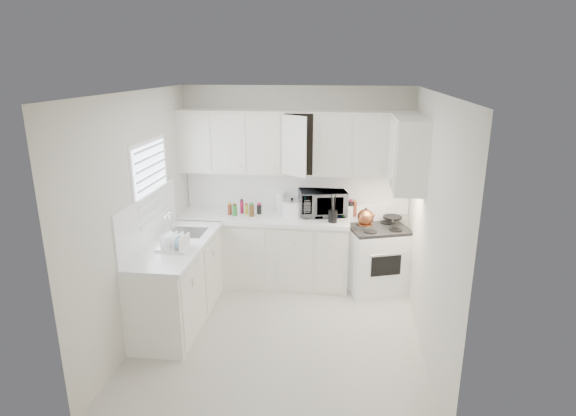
% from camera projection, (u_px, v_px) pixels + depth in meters
% --- Properties ---
extents(floor, '(3.20, 3.20, 0.00)m').
position_uv_depth(floor, '(280.00, 335.00, 5.26)').
color(floor, beige).
rests_on(floor, ground).
extents(ceiling, '(3.20, 3.20, 0.00)m').
position_uv_depth(ceiling, '(279.00, 92.00, 4.51)').
color(ceiling, white).
rests_on(ceiling, ground).
extents(wall_back, '(3.00, 0.00, 3.00)m').
position_uv_depth(wall_back, '(296.00, 185.00, 6.40)').
color(wall_back, silver).
rests_on(wall_back, ground).
extents(wall_front, '(3.00, 0.00, 3.00)m').
position_uv_depth(wall_front, '(249.00, 295.00, 3.36)').
color(wall_front, silver).
rests_on(wall_front, ground).
extents(wall_left, '(0.00, 3.20, 3.20)m').
position_uv_depth(wall_left, '(140.00, 217.00, 5.06)').
color(wall_left, silver).
rests_on(wall_left, ground).
extents(wall_right, '(0.00, 3.20, 3.20)m').
position_uv_depth(wall_right, '(430.00, 229.00, 4.71)').
color(wall_right, silver).
rests_on(wall_right, ground).
extents(window_blinds, '(0.06, 0.96, 1.06)m').
position_uv_depth(window_blinds, '(152.00, 187.00, 5.32)').
color(window_blinds, white).
rests_on(window_blinds, wall_left).
extents(lower_cabinets_back, '(2.22, 0.60, 0.90)m').
position_uv_depth(lower_cabinets_back, '(265.00, 251.00, 6.41)').
color(lower_cabinets_back, silver).
rests_on(lower_cabinets_back, floor).
extents(lower_cabinets_left, '(0.60, 1.60, 0.90)m').
position_uv_depth(lower_cabinets_left, '(179.00, 284.00, 5.46)').
color(lower_cabinets_left, silver).
rests_on(lower_cabinets_left, floor).
extents(countertop_back, '(2.24, 0.64, 0.05)m').
position_uv_depth(countertop_back, '(264.00, 218.00, 6.26)').
color(countertop_back, silver).
rests_on(countertop_back, lower_cabinets_back).
extents(countertop_left, '(0.64, 1.62, 0.05)m').
position_uv_depth(countertop_left, '(177.00, 245.00, 5.32)').
color(countertop_left, silver).
rests_on(countertop_left, lower_cabinets_left).
extents(backsplash_back, '(2.98, 0.02, 0.55)m').
position_uv_depth(backsplash_back, '(296.00, 191.00, 6.42)').
color(backsplash_back, white).
rests_on(backsplash_back, wall_back).
extents(backsplash_left, '(0.02, 1.60, 0.55)m').
position_uv_depth(backsplash_left, '(149.00, 218.00, 5.27)').
color(backsplash_left, white).
rests_on(backsplash_left, wall_left).
extents(upper_cabinets_back, '(3.00, 0.33, 0.80)m').
position_uv_depth(upper_cabinets_back, '(295.00, 173.00, 6.19)').
color(upper_cabinets_back, silver).
rests_on(upper_cabinets_back, wall_back).
extents(upper_cabinets_right, '(0.33, 0.90, 0.80)m').
position_uv_depth(upper_cabinets_right, '(405.00, 188.00, 5.45)').
color(upper_cabinets_right, silver).
rests_on(upper_cabinets_right, wall_right).
extents(sink, '(0.42, 0.38, 0.30)m').
position_uv_depth(sink, '(186.00, 223.00, 5.61)').
color(sink, gray).
rests_on(sink, countertop_left).
extents(stove, '(0.87, 0.79, 1.11)m').
position_uv_depth(stove, '(377.00, 250.00, 6.17)').
color(stove, white).
rests_on(stove, floor).
extents(tea_kettle, '(0.31, 0.29, 0.24)m').
position_uv_depth(tea_kettle, '(366.00, 216.00, 5.89)').
color(tea_kettle, '#9F4A2B').
rests_on(tea_kettle, stove).
extents(frying_pan, '(0.27, 0.42, 0.04)m').
position_uv_depth(frying_pan, '(392.00, 217.00, 6.18)').
color(frying_pan, black).
rests_on(frying_pan, stove).
extents(microwave, '(0.66, 0.46, 0.40)m').
position_uv_depth(microwave, '(323.00, 200.00, 6.25)').
color(microwave, gray).
rests_on(microwave, countertop_back).
extents(rice_cooker, '(0.27, 0.27, 0.26)m').
position_uv_depth(rice_cooker, '(292.00, 207.00, 6.19)').
color(rice_cooker, white).
rests_on(rice_cooker, countertop_back).
extents(paper_towel, '(0.12, 0.12, 0.27)m').
position_uv_depth(paper_towel, '(281.00, 202.00, 6.41)').
color(paper_towel, white).
rests_on(paper_towel, countertop_back).
extents(utensil_crock, '(0.13, 0.13, 0.37)m').
position_uv_depth(utensil_crock, '(333.00, 208.00, 5.96)').
color(utensil_crock, black).
rests_on(utensil_crock, countertop_back).
extents(dish_rack, '(0.39, 0.31, 0.19)m').
position_uv_depth(dish_rack, '(175.00, 241.00, 5.10)').
color(dish_rack, white).
rests_on(dish_rack, countertop_left).
extents(spice_left_0, '(0.06, 0.06, 0.13)m').
position_uv_depth(spice_left_0, '(232.00, 207.00, 6.41)').
color(spice_left_0, brown).
rests_on(spice_left_0, countertop_back).
extents(spice_left_1, '(0.06, 0.06, 0.13)m').
position_uv_depth(spice_left_1, '(236.00, 209.00, 6.32)').
color(spice_left_1, '#297D2F').
rests_on(spice_left_1, countertop_back).
extents(spice_left_2, '(0.06, 0.06, 0.13)m').
position_uv_depth(spice_left_2, '(243.00, 208.00, 6.40)').
color(spice_left_2, '#B41847').
rests_on(spice_left_2, countertop_back).
extents(spice_left_3, '(0.06, 0.06, 0.13)m').
position_uv_depth(spice_left_3, '(247.00, 210.00, 6.30)').
color(spice_left_3, gold).
rests_on(spice_left_3, countertop_back).
extents(spice_left_4, '(0.06, 0.06, 0.13)m').
position_uv_depth(spice_left_4, '(254.00, 208.00, 6.38)').
color(spice_left_4, brown).
rests_on(spice_left_4, countertop_back).
extents(spice_left_5, '(0.06, 0.06, 0.13)m').
position_uv_depth(spice_left_5, '(258.00, 210.00, 6.29)').
color(spice_left_5, black).
rests_on(spice_left_5, countertop_back).
extents(sauce_right_0, '(0.06, 0.06, 0.19)m').
position_uv_depth(sauce_right_0, '(339.00, 208.00, 6.28)').
color(sauce_right_0, '#B41847').
rests_on(sauce_right_0, countertop_back).
extents(sauce_right_1, '(0.06, 0.06, 0.19)m').
position_uv_depth(sauce_right_1, '(343.00, 209.00, 6.22)').
color(sauce_right_1, gold).
rests_on(sauce_right_1, countertop_back).
extents(sauce_right_2, '(0.06, 0.06, 0.19)m').
position_uv_depth(sauce_right_2, '(347.00, 208.00, 6.27)').
color(sauce_right_2, brown).
rests_on(sauce_right_2, countertop_back).
extents(sauce_right_3, '(0.06, 0.06, 0.19)m').
position_uv_depth(sauce_right_3, '(351.00, 210.00, 6.20)').
color(sauce_right_3, black).
rests_on(sauce_right_3, countertop_back).
extents(sauce_right_4, '(0.06, 0.06, 0.19)m').
position_uv_depth(sauce_right_4, '(356.00, 208.00, 6.25)').
color(sauce_right_4, brown).
rests_on(sauce_right_4, countertop_back).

